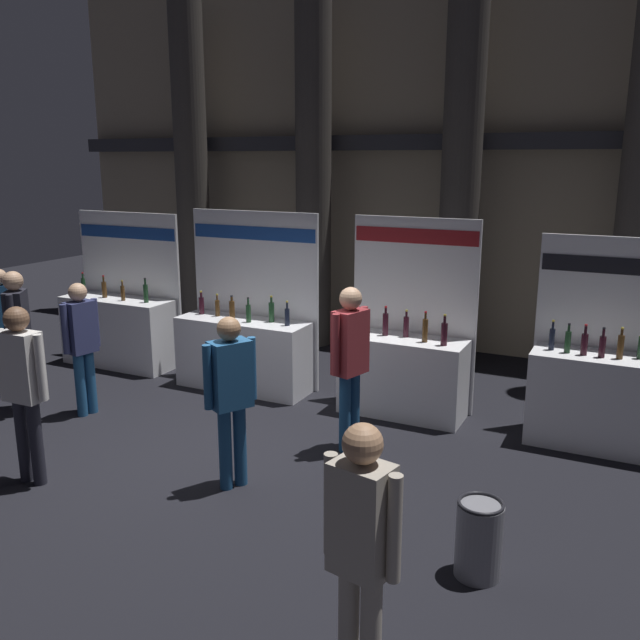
{
  "coord_description": "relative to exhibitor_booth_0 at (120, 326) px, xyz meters",
  "views": [
    {
      "loc": [
        3.74,
        -5.43,
        3.08
      ],
      "look_at": [
        0.53,
        1.12,
        1.31
      ],
      "focal_mm": 37.51,
      "sensor_mm": 36.0,
      "label": 1
    }
  ],
  "objects": [
    {
      "name": "visitor_6",
      "position": [
        5.8,
        -4.42,
        0.4
      ],
      "size": [
        0.49,
        0.29,
        1.71
      ],
      "rotation": [
        0.0,
        0.0,
        2.94
      ],
      "color": "#ADA393",
      "rests_on": "ground_plane"
    },
    {
      "name": "trash_bin",
      "position": [
        6.15,
        -2.95,
        -0.3
      ],
      "size": [
        0.35,
        0.35,
        0.61
      ],
      "color": "slate",
      "rests_on": "ground_plane"
    },
    {
      "name": "visitor_8",
      "position": [
        4.37,
        -1.3,
        0.46
      ],
      "size": [
        0.33,
        0.52,
        1.79
      ],
      "rotation": [
        0.0,
        0.0,
        4.43
      ],
      "color": "navy",
      "rests_on": "ground_plane"
    },
    {
      "name": "exhibitor_booth_1",
      "position": [
        2.28,
        -0.08,
        -0.01
      ],
      "size": [
        1.94,
        0.66,
        2.4
      ],
      "color": "white",
      "rests_on": "ground_plane"
    },
    {
      "name": "hall_colonnade",
      "position": [
        3.31,
        2.95,
        2.36
      ],
      "size": [
        12.8,
        1.22,
        6.05
      ],
      "color": "gray",
      "rests_on": "ground_plane"
    },
    {
      "name": "visitor_1",
      "position": [
        -0.78,
        -1.4,
        0.35
      ],
      "size": [
        0.34,
        0.5,
        1.63
      ],
      "rotation": [
        0.0,
        0.0,
        1.14
      ],
      "color": "#ADA393",
      "rests_on": "ground_plane"
    },
    {
      "name": "visitor_5",
      "position": [
        1.05,
        -1.78,
        0.35
      ],
      "size": [
        0.28,
        0.49,
        1.65
      ],
      "rotation": [
        0.0,
        0.0,
        1.37
      ],
      "color": "navy",
      "rests_on": "ground_plane"
    },
    {
      "name": "exhibitor_booth_2",
      "position": [
        4.55,
        -0.03,
        -0.01
      ],
      "size": [
        1.59,
        0.66,
        2.39
      ],
      "color": "white",
      "rests_on": "ground_plane"
    },
    {
      "name": "ground_plane",
      "position": [
        3.31,
        -2.06,
        -0.61
      ],
      "size": [
        25.6,
        25.6,
        0.0
      ],
      "primitive_type": "plane",
      "color": "black"
    },
    {
      "name": "exhibitor_booth_3",
      "position": [
        6.84,
        -0.01,
        -0.0
      ],
      "size": [
        1.68,
        0.66,
        2.27
      ],
      "color": "white",
      "rests_on": "ground_plane"
    },
    {
      "name": "visitor_0",
      "position": [
        3.71,
        -2.56,
        0.39
      ],
      "size": [
        0.38,
        0.48,
        1.68
      ],
      "rotation": [
        0.0,
        0.0,
        1.07
      ],
      "color": "navy",
      "rests_on": "ground_plane"
    },
    {
      "name": "visitor_2",
      "position": [
        1.9,
        -3.35,
        0.44
      ],
      "size": [
        0.56,
        0.23,
        1.76
      ],
      "rotation": [
        0.0,
        0.0,
        3.17
      ],
      "color": "#23232D",
      "rests_on": "ground_plane"
    },
    {
      "name": "exhibitor_booth_0",
      "position": [
        0.0,
        0.0,
        0.0
      ],
      "size": [
        1.86,
        0.66,
        2.3
      ],
      "color": "white",
      "rests_on": "ground_plane"
    },
    {
      "name": "visitor_7",
      "position": [
        0.3,
        -2.05,
        0.44
      ],
      "size": [
        0.38,
        0.44,
        1.77
      ],
      "rotation": [
        0.0,
        0.0,
        2.19
      ],
      "color": "navy",
      "rests_on": "ground_plane"
    }
  ]
}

